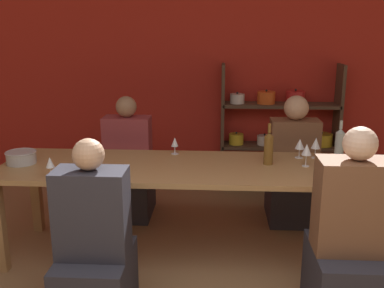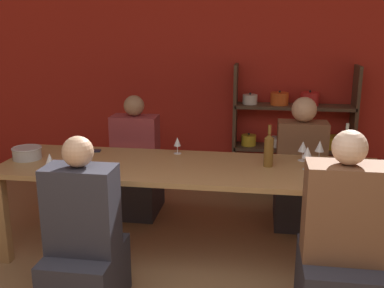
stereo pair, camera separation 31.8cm
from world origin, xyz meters
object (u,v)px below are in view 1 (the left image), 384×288
object	(u,v)px
wine_glass_red_a	(175,143)
wine_glass_empty_b	(88,159)
person_far_b	(129,173)
person_near_b	(94,254)
person_far_a	(292,176)
wine_glass_empty_a	(300,144)
person_near_a	(349,254)
wine_bottle_green	(269,148)
wine_glass_white_a	(307,150)
wine_glass_white_b	(316,144)
mixing_bowl	(21,157)
dining_table	(191,175)
wine_glass_white_c	(50,163)
wine_bottle_dark	(340,141)
shelf_unit	(281,142)
cell_phone	(87,153)

from	to	relation	value
wine_glass_red_a	wine_glass_empty_b	world-z (taller)	wine_glass_empty_b
wine_glass_red_a	person_far_b	xyz separation A→B (m)	(-0.50, 0.45, -0.44)
person_near_b	person_far_a	bearing A→B (deg)	46.72
wine_glass_empty_a	person_near_a	distance (m)	1.15
person_near_b	wine_bottle_green	bearing A→B (deg)	37.42
wine_glass_empty_a	person_far_b	world-z (taller)	person_far_b
wine_bottle_green	wine_glass_white_a	xyz separation A→B (m)	(0.29, -0.04, -0.00)
wine_glass_white_b	mixing_bowl	bearing A→B (deg)	-172.95
dining_table	wine_bottle_green	distance (m)	0.65
wine_bottle_green	person_far_b	world-z (taller)	person_far_b
person_far_b	person_near_a	bearing A→B (deg)	137.39
wine_glass_white_b	person_near_a	size ratio (longest dim) A/B	0.14
wine_glass_white_a	person_far_b	size ratio (longest dim) A/B	0.15
wine_glass_white_a	wine_glass_empty_b	distance (m)	1.67
wine_glass_white_b	person_far_a	distance (m)	0.66
wine_glass_white_c	person_far_a	world-z (taller)	person_far_a
wine_bottle_dark	wine_glass_white_a	size ratio (longest dim) A/B	1.66
wine_glass_empty_b	wine_glass_white_c	distance (m)	0.27
shelf_unit	wine_glass_white_b	xyz separation A→B (m)	(0.09, -1.38, 0.34)
wine_glass_white_b	person_far_a	size ratio (longest dim) A/B	0.14
mixing_bowl	wine_glass_red_a	size ratio (longest dim) A/B	1.68
person_near_a	cell_phone	bearing A→B (deg)	151.32
wine_glass_red_a	wine_glass_white_b	xyz separation A→B (m)	(1.18, -0.05, 0.02)
wine_glass_white_c	shelf_unit	bearing A→B (deg)	46.12
wine_bottle_dark	wine_glass_red_a	world-z (taller)	wine_bottle_dark
mixing_bowl	wine_bottle_dark	distance (m)	2.64
wine_glass_white_c	person_far_b	size ratio (longest dim) A/B	0.13
wine_bottle_dark	person_far_b	bearing A→B (deg)	168.13
wine_glass_empty_a	dining_table	bearing A→B (deg)	-163.25
mixing_bowl	person_far_a	size ratio (longest dim) A/B	0.20
wine_bottle_dark	person_near_a	size ratio (longest dim) A/B	0.24
shelf_unit	wine_glass_empty_a	size ratio (longest dim) A/B	8.73
wine_glass_empty_b	shelf_unit	bearing A→B (deg)	49.25
person_far_b	wine_bottle_dark	bearing A→B (deg)	168.13
person_far_b	wine_glass_empty_a	bearing A→B (deg)	161.89
person_far_a	person_far_b	bearing A→B (deg)	-0.62
wine_bottle_dark	wine_glass_white_a	distance (m)	0.48
mixing_bowl	person_near_b	bearing A→B (deg)	-45.53
cell_phone	person_near_a	xyz separation A→B (m)	(1.96, -1.07, -0.31)
mixing_bowl	person_far_b	xyz separation A→B (m)	(0.70, 0.79, -0.39)
mixing_bowl	wine_glass_white_c	distance (m)	0.50
wine_glass_empty_b	wine_glass_red_a	bearing A→B (deg)	46.52
wine_glass_white_a	person_near_a	world-z (taller)	person_near_a
wine_glass_white_a	person_far_a	bearing A→B (deg)	87.91
wine_glass_red_a	person_near_b	xyz separation A→B (m)	(-0.41, -1.15, -0.44)
wine_bottle_green	person_near_a	distance (m)	1.06
wine_glass_empty_a	person_far_a	distance (m)	0.66
wine_glass_red_a	wine_glass_empty_b	distance (m)	0.84
wine_bottle_green	wine_glass_red_a	world-z (taller)	wine_bottle_green
wine_bottle_dark	wine_glass_white_a	world-z (taller)	wine_bottle_dark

